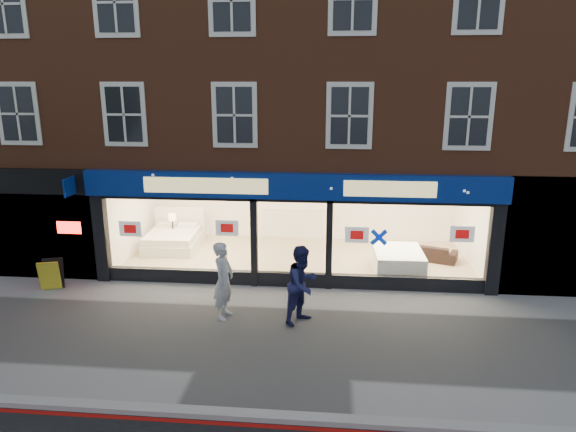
# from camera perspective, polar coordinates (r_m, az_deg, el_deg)

# --- Properties ---
(ground) EXTENTS (120.00, 120.00, 0.00)m
(ground) POSITION_cam_1_polar(r_m,az_deg,el_deg) (12.03, -0.91, -13.40)
(ground) COLOR gray
(ground) RESTS_ON ground
(kerb_line) EXTENTS (60.00, 0.10, 0.01)m
(kerb_line) POSITION_cam_1_polar(r_m,az_deg,el_deg) (9.43, -3.09, -22.28)
(kerb_line) COLOR #8C0A07
(kerb_line) RESTS_ON ground
(kerb_stone) EXTENTS (60.00, 0.25, 0.12)m
(kerb_stone) POSITION_cam_1_polar(r_m,az_deg,el_deg) (9.56, -2.91, -21.30)
(kerb_stone) COLOR gray
(kerb_stone) RESTS_ON ground
(showroom_floor) EXTENTS (11.00, 4.50, 0.10)m
(showroom_floor) POSITION_cam_1_polar(r_m,az_deg,el_deg) (16.80, 1.02, -4.75)
(showroom_floor) COLOR tan
(showroom_floor) RESTS_ON ground
(building) EXTENTS (19.00, 8.26, 10.30)m
(building) POSITION_cam_1_polar(r_m,az_deg,el_deg) (17.52, 1.50, 18.08)
(building) COLOR brown
(building) RESTS_ON ground
(display_bed) EXTENTS (1.82, 2.17, 1.19)m
(display_bed) POSITION_cam_1_polar(r_m,az_deg,el_deg) (18.06, -12.59, -2.42)
(display_bed) COLOR silver
(display_bed) RESTS_ON showroom_floor
(bedside_table) EXTENTS (0.50, 0.50, 0.55)m
(bedside_table) POSITION_cam_1_polar(r_m,az_deg,el_deg) (18.35, -12.61, -2.33)
(bedside_table) COLOR brown
(bedside_table) RESTS_ON showroom_floor
(mattress_stack) EXTENTS (1.44, 1.80, 0.70)m
(mattress_stack) POSITION_cam_1_polar(r_m,az_deg,el_deg) (15.70, 12.11, -4.98)
(mattress_stack) COLOR white
(mattress_stack) RESTS_ON showroom_floor
(sofa) EXTENTS (1.87, 1.26, 0.51)m
(sofa) POSITION_cam_1_polar(r_m,az_deg,el_deg) (17.12, 15.36, -3.85)
(sofa) COLOR black
(sofa) RESTS_ON showroom_floor
(a_board) EXTENTS (0.65, 0.51, 0.87)m
(a_board) POSITION_cam_1_polar(r_m,az_deg,el_deg) (15.87, -24.81, -5.91)
(a_board) COLOR gold
(a_board) RESTS_ON ground
(pedestrian_grey) EXTENTS (0.59, 0.78, 1.94)m
(pedestrian_grey) POSITION_cam_1_polar(r_m,az_deg,el_deg) (12.70, -7.17, -7.10)
(pedestrian_grey) COLOR #B2B6BB
(pedestrian_grey) RESTS_ON ground
(pedestrian_blue) EXTENTS (1.15, 1.19, 1.93)m
(pedestrian_blue) POSITION_cam_1_polar(r_m,az_deg,el_deg) (12.37, 1.63, -7.61)
(pedestrian_blue) COLOR #1A1D4A
(pedestrian_blue) RESTS_ON ground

